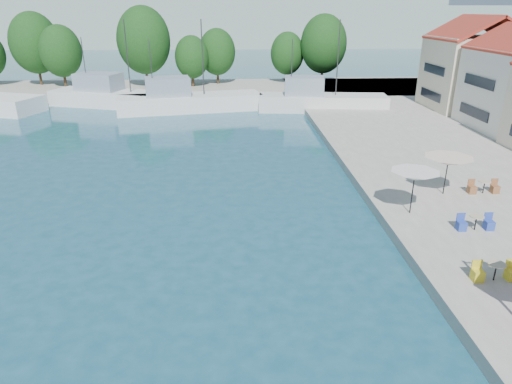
{
  "coord_description": "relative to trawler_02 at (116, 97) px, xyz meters",
  "views": [
    {
      "loc": [
        -1.73,
        1.95,
        10.73
      ],
      "look_at": [
        -0.58,
        26.0,
        1.08
      ],
      "focal_mm": 32.0,
      "sensor_mm": 36.0,
      "label": 1
    }
  ],
  "objects": [
    {
      "name": "tree_07",
      "position": [
        21.92,
        14.11,
        3.7
      ],
      "size": [
        4.88,
        4.88,
        7.23
      ],
      "color": "#3F2B19",
      "rests_on": "quay_far"
    },
    {
      "name": "building_06",
      "position": [
        39.76,
        -6.0,
        4.43
      ],
      "size": [
        9.0,
        8.8,
        10.2
      ],
      "color": "beige",
      "rests_on": "quay_right"
    },
    {
      "name": "trawler_03",
      "position": [
        8.63,
        -3.02,
        0.0
      ],
      "size": [
        16.54,
        7.24,
        10.2
      ],
      "rotation": [
        0.0,
        0.0,
        0.2
      ],
      "color": "white",
      "rests_on": "ground"
    },
    {
      "name": "tree_08",
      "position": [
        26.87,
        12.42,
        5.12
      ],
      "size": [
        6.54,
        6.54,
        9.68
      ],
      "color": "#3F2B19",
      "rests_on": "quay_far"
    },
    {
      "name": "hill_west",
      "position": [
        -14.24,
        103.0,
        6.93
      ],
      "size": [
        180.0,
        40.0,
        16.0
      ],
      "primitive_type": "cube",
      "color": "#909D93",
      "rests_on": "ground"
    },
    {
      "name": "umbrella_cream",
      "position": [
        26.3,
        -30.58,
        1.55
      ],
      "size": [
        2.83,
        2.83,
        2.27
      ],
      "color": "black",
      "rests_on": "quay_right"
    },
    {
      "name": "cafe_table_02",
      "position": [
        25.8,
        -35.35,
        -0.18
      ],
      "size": [
        1.82,
        0.7,
        0.76
      ],
      "color": "black",
      "rests_on": "quay_right"
    },
    {
      "name": "tree_06",
      "position": [
        11.69,
        13.44,
        4.0
      ],
      "size": [
        5.24,
        5.24,
        7.75
      ],
      "color": "#3F2B19",
      "rests_on": "quay_far"
    },
    {
      "name": "cafe_table_01",
      "position": [
        24.34,
        -39.8,
        -0.18
      ],
      "size": [
        1.82,
        0.7,
        0.76
      ],
      "color": "black",
      "rests_on": "quay_right"
    },
    {
      "name": "tree_03",
      "position": [
        -9.74,
        11.59,
        4.34
      ],
      "size": [
        5.63,
        5.63,
        8.34
      ],
      "color": "#3F2B19",
      "rests_on": "quay_far"
    },
    {
      "name": "tree_04",
      "position": [
        1.75,
        11.42,
        5.73
      ],
      "size": [
        7.26,
        7.26,
        10.74
      ],
      "color": "#3F2B19",
      "rests_on": "quay_far"
    },
    {
      "name": "trawler_04",
      "position": [
        23.65,
        -3.7,
        0.0
      ],
      "size": [
        14.61,
        5.17,
        10.2
      ],
      "rotation": [
        0.0,
        0.0,
        -0.1
      ],
      "color": "silver",
      "rests_on": "ground"
    },
    {
      "name": "trawler_02",
      "position": [
        0.0,
        0.0,
        0.0
      ],
      "size": [
        16.96,
        9.17,
        10.2
      ],
      "rotation": [
        0.0,
        0.0,
        -0.32
      ],
      "color": "silver",
      "rests_on": "ground"
    },
    {
      "name": "hill_east",
      "position": [
        55.76,
        123.0,
        4.93
      ],
      "size": [
        140.0,
        40.0,
        12.0
      ],
      "primitive_type": "cube",
      "color": "#909D93",
      "rests_on": "ground"
    },
    {
      "name": "cafe_table_03",
      "position": [
        28.68,
        -30.63,
        -0.18
      ],
      "size": [
        1.82,
        0.7,
        0.76
      ],
      "color": "black",
      "rests_on": "quay_right"
    },
    {
      "name": "umbrella_white",
      "position": [
        23.33,
        -33.19,
        1.64
      ],
      "size": [
        2.56,
        2.56,
        2.37
      ],
      "color": "black",
      "rests_on": "quay_right"
    },
    {
      "name": "tree_02",
      "position": [
        -13.86,
        13.54,
        5.3
      ],
      "size": [
        6.75,
        6.75,
        10.0
      ],
      "color": "#3F2B19",
      "rests_on": "quay_far"
    },
    {
      "name": "tree_05",
      "position": [
        8.24,
        11.01,
        3.52
      ],
      "size": [
        4.67,
        4.67,
        6.92
      ],
      "color": "#3F2B19",
      "rests_on": "quay_far"
    },
    {
      "name": "quay_far",
      "position": [
        7.76,
        10.0,
        -0.77
      ],
      "size": [
        90.0,
        16.0,
        0.6
      ],
      "primitive_type": "cube",
      "color": "gray",
      "rests_on": "ground"
    }
  ]
}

